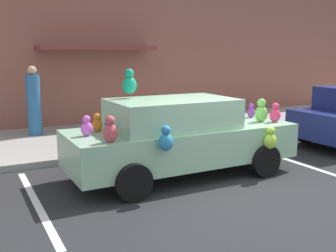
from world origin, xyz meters
name	(u,v)px	position (x,y,z in m)	size (l,w,h in m)	color
ground_plane	(244,189)	(0.00, 0.00, 0.00)	(60.00, 60.00, 0.00)	#262628
sidewalk	(135,134)	(0.00, 5.00, 0.07)	(24.00, 4.00, 0.15)	gray
storefront_building	(108,28)	(-0.01, 7.14, 3.19)	(24.00, 1.25, 6.40)	brown
parking_stripe_front	(290,160)	(2.11, 1.00, 0.00)	(0.12, 3.60, 0.01)	silver
parking_stripe_rear	(37,203)	(-3.44, 1.00, 0.00)	(0.12, 3.60, 0.01)	silver
plush_covered_car	(180,136)	(-0.65, 1.21, 0.80)	(4.51, 1.98, 2.11)	#93C49F
pedestrian_near_shopfront	(34,103)	(-2.62, 5.91, 1.04)	(0.38, 0.38, 1.91)	#2C6296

